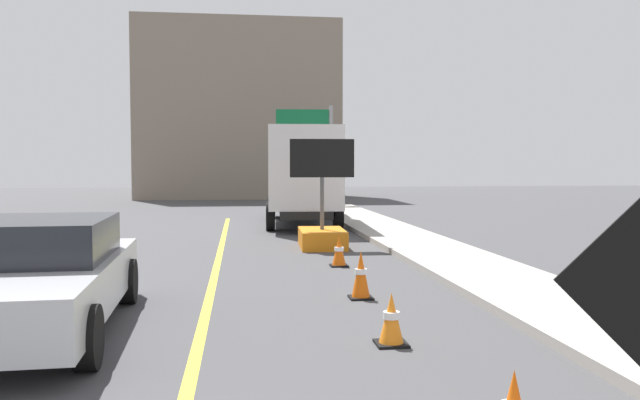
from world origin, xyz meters
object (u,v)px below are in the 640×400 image
box_truck (302,173)px  pickup_car (38,276)px  traffic_cone_far_lane (361,275)px  traffic_cone_mid_lane (391,319)px  arrow_board_trailer (322,228)px  traffic_cone_curbside (339,251)px  highway_guide_sign (315,138)px

box_truck → pickup_car: (-4.58, -13.87, -1.08)m
pickup_car → traffic_cone_far_lane: (4.28, 1.45, -0.33)m
traffic_cone_far_lane → traffic_cone_mid_lane: bearing=-93.0°
arrow_board_trailer → traffic_cone_mid_lane: 8.66m
traffic_cone_mid_lane → traffic_cone_far_lane: traffic_cone_far_lane is taller
traffic_cone_far_lane → arrow_board_trailer: bearing=88.2°
traffic_cone_curbside → highway_guide_sign: bearing=84.8°
pickup_car → traffic_cone_far_lane: pickup_car is taller
box_truck → traffic_cone_curbside: size_ratio=12.65×
box_truck → highway_guide_sign: 9.39m
arrow_board_trailer → pickup_car: size_ratio=0.56×
pickup_car → arrow_board_trailer: bearing=59.4°
box_truck → pickup_car: 14.64m
arrow_board_trailer → traffic_cone_mid_lane: bearing=-92.1°
box_truck → traffic_cone_curbside: (-0.14, -9.29, -1.47)m
pickup_car → traffic_cone_far_lane: 4.53m
traffic_cone_mid_lane → traffic_cone_far_lane: bearing=87.0°
traffic_cone_far_lane → traffic_cone_curbside: size_ratio=1.20×
box_truck → traffic_cone_curbside: bearing=-90.9°
highway_guide_sign → traffic_cone_far_lane: highway_guide_sign is taller
pickup_car → traffic_cone_curbside: (4.43, 4.58, -0.39)m
traffic_cone_far_lane → highway_guide_sign: bearing=85.1°
arrow_board_trailer → traffic_cone_curbside: 3.00m
arrow_board_trailer → box_truck: 6.43m
highway_guide_sign → traffic_cone_far_lane: (-1.83, -21.54, -3.06)m
box_truck → arrow_board_trailer: bearing=-90.9°
box_truck → highway_guide_sign: (1.54, 9.12, 1.65)m
arrow_board_trailer → pickup_car: (-4.47, -7.57, 0.22)m
arrow_board_trailer → pickup_car: arrow_board_trailer is taller
arrow_board_trailer → box_truck: box_truck is taller
pickup_car → traffic_cone_mid_lane: 4.31m
arrow_board_trailer → traffic_cone_curbside: bearing=-90.8°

